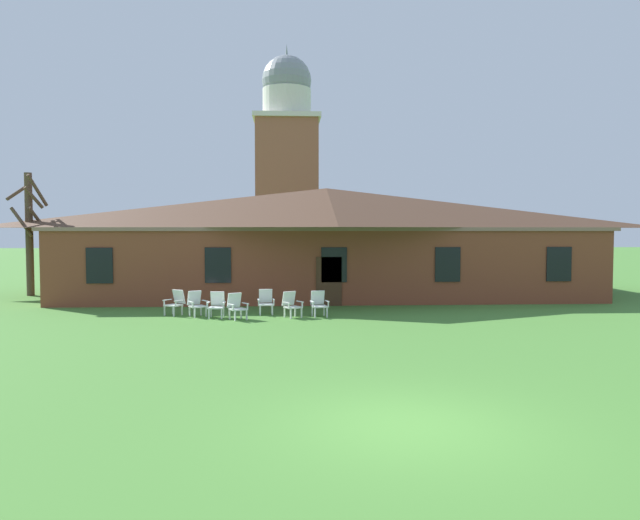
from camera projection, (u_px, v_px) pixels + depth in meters
name	position (u px, v px, depth m)	size (l,w,h in m)	color
ground_plane	(408.00, 426.00, 9.84)	(200.00, 200.00, 0.00)	#477F33
brick_building	(326.00, 240.00, 30.34)	(25.56, 10.40, 5.36)	brown
dome_tower	(287.00, 169.00, 47.22)	(5.18, 5.18, 17.86)	#93563D
lawn_chair_by_porch	(176.00, 302.00, 22.70)	(0.84, 0.87, 0.96)	silver
lawn_chair_near_door	(196.00, 303.00, 22.35)	(0.84, 0.87, 0.96)	white
lawn_chair_left_end	(217.00, 304.00, 22.03)	(0.66, 0.69, 0.96)	white
lawn_chair_middle	(236.00, 306.00, 21.57)	(0.83, 0.86, 0.96)	white
lawn_chair_right_end	(266.00, 301.00, 22.95)	(0.68, 0.71, 0.96)	white
lawn_chair_far_side	(291.00, 304.00, 22.11)	(0.83, 0.86, 0.96)	silver
lawn_chair_under_eave	(319.00, 303.00, 22.36)	(0.72, 0.76, 0.96)	white
bare_tree_beside_building	(29.00, 228.00, 29.27)	(1.86, 1.84, 6.06)	brown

